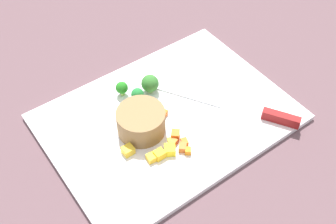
{
  "coord_description": "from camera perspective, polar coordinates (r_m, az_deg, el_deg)",
  "views": [
    {
      "loc": [
        0.32,
        0.43,
        0.63
      ],
      "look_at": [
        0.0,
        0.0,
        0.02
      ],
      "focal_mm": 44.15,
      "sensor_mm": 36.0,
      "label": 1
    }
  ],
  "objects": [
    {
      "name": "ground_plane",
      "position": [
        0.83,
        0.0,
        -1.0
      ],
      "size": [
        4.0,
        4.0,
        0.0
      ],
      "primitive_type": "plane",
      "color": "brown"
    },
    {
      "name": "cutting_board",
      "position": [
        0.82,
        0.0,
        -0.73
      ],
      "size": [
        0.47,
        0.35,
        0.01
      ],
      "primitive_type": "cube",
      "color": "white",
      "rests_on": "ground_plane"
    },
    {
      "name": "prep_bowl",
      "position": [
        0.78,
        -3.6,
        -1.48
      ],
      "size": [
        0.09,
        0.09,
        0.05
      ],
      "primitive_type": "cylinder",
      "color": "olive",
      "rests_on": "cutting_board"
    },
    {
      "name": "chef_knife",
      "position": [
        0.84,
        11.25,
        0.26
      ],
      "size": [
        0.19,
        0.28,
        0.02
      ],
      "rotation": [
        0.0,
        0.0,
        5.27
      ],
      "color": "silver",
      "rests_on": "cutting_board"
    },
    {
      "name": "carrot_dice_0",
      "position": [
        0.78,
        1.02,
        -3.18
      ],
      "size": [
        0.02,
        0.02,
        0.02
      ],
      "primitive_type": "cube",
      "rotation": [
        0.0,
        0.0,
        2.4
      ],
      "color": "orange",
      "rests_on": "cutting_board"
    },
    {
      "name": "carrot_dice_1",
      "position": [
        0.76,
        2.76,
        -5.4
      ],
      "size": [
        0.02,
        0.02,
        0.01
      ],
      "primitive_type": "cube",
      "rotation": [
        0.0,
        0.0,
        2.5
      ],
      "color": "orange",
      "rests_on": "cutting_board"
    },
    {
      "name": "carrot_dice_2",
      "position": [
        0.82,
        -0.57,
        -0.12
      ],
      "size": [
        0.02,
        0.02,
        0.01
      ],
      "primitive_type": "cube",
      "rotation": [
        0.0,
        0.0,
        2.03
      ],
      "color": "orange",
      "rests_on": "cutting_board"
    },
    {
      "name": "carrot_dice_3",
      "position": [
        0.77,
        0.7,
        -4.21
      ],
      "size": [
        0.02,
        0.02,
        0.01
      ],
      "primitive_type": "cube",
      "rotation": [
        0.0,
        0.0,
        1.92
      ],
      "color": "orange",
      "rests_on": "cutting_board"
    },
    {
      "name": "carrot_dice_4",
      "position": [
        0.77,
        2.28,
        -4.16
      ],
      "size": [
        0.02,
        0.02,
        0.01
      ],
      "primitive_type": "cube",
      "rotation": [
        0.0,
        0.0,
        2.86
      ],
      "color": "orange",
      "rests_on": "cutting_board"
    },
    {
      "name": "carrot_dice_5",
      "position": [
        0.76,
        2.02,
        -4.88
      ],
      "size": [
        0.02,
        0.02,
        0.01
      ],
      "primitive_type": "cube",
      "rotation": [
        0.0,
        0.0,
        0.82
      ],
      "color": "orange",
      "rests_on": "cutting_board"
    },
    {
      "name": "pepper_dice_0",
      "position": [
        0.76,
        -5.53,
        -5.29
      ],
      "size": [
        0.02,
        0.02,
        0.02
      ],
      "primitive_type": "cube",
      "rotation": [
        0.0,
        0.0,
        0.02
      ],
      "color": "yellow",
      "rests_on": "cutting_board"
    },
    {
      "name": "pepper_dice_1",
      "position": [
        0.75,
        -2.31,
        -6.33
      ],
      "size": [
        0.02,
        0.02,
        0.01
      ],
      "primitive_type": "cube",
      "rotation": [
        0.0,
        0.0,
        1.47
      ],
      "color": "yellow",
      "rests_on": "cutting_board"
    },
    {
      "name": "pepper_dice_2",
      "position": [
        0.77,
        0.46,
        -4.16
      ],
      "size": [
        0.02,
        0.02,
        0.01
      ],
      "primitive_type": "cube",
      "rotation": [
        0.0,
        0.0,
        2.71
      ],
      "color": "yellow",
      "rests_on": "cutting_board"
    },
    {
      "name": "pepper_dice_3",
      "position": [
        0.76,
        0.26,
        -5.25
      ],
      "size": [
        0.03,
        0.03,
        0.02
      ],
      "primitive_type": "cube",
      "rotation": [
        0.0,
        0.0,
        1.02
      ],
      "color": "yellow",
      "rests_on": "cutting_board"
    },
    {
      "name": "pepper_dice_4",
      "position": [
        0.75,
        -1.2,
        -5.88
      ],
      "size": [
        0.02,
        0.02,
        0.02
      ],
      "primitive_type": "cube",
      "rotation": [
        0.0,
        0.0,
        3.12
      ],
      "color": "yellow",
      "rests_on": "cutting_board"
    },
    {
      "name": "broccoli_floret_0",
      "position": [
        0.83,
        -4.23,
        2.41
      ],
      "size": [
        0.03,
        0.03,
        0.04
      ],
      "color": "#97BC68",
      "rests_on": "cutting_board"
    },
    {
      "name": "broccoli_floret_1",
      "position": [
        0.85,
        -2.5,
        3.94
      ],
      "size": [
        0.04,
        0.04,
        0.04
      ],
      "color": "#8BBE60",
      "rests_on": "cutting_board"
    },
    {
      "name": "broccoli_floret_2",
      "position": [
        0.85,
        -6.39,
        3.31
      ],
      "size": [
        0.03,
        0.03,
        0.03
      ],
      "color": "#94BC59",
      "rests_on": "cutting_board"
    }
  ]
}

